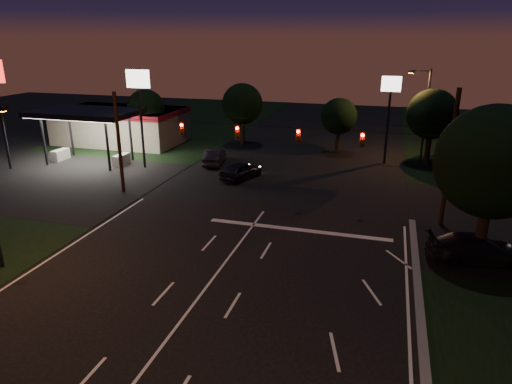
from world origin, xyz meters
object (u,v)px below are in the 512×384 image
at_px(car_oncoming_b, 214,157).
at_px(car_cross, 476,248).
at_px(car_oncoming_a, 241,170).
at_px(tree_right_near, 493,163).
at_px(utility_pole_right, 440,225).

height_order(car_oncoming_b, car_cross, car_cross).
bearing_deg(car_oncoming_a, tree_right_near, 167.69).
height_order(utility_pole_right, tree_right_near, tree_right_near).
bearing_deg(car_oncoming_b, car_cross, 134.23).
bearing_deg(utility_pole_right, car_oncoming_b, 153.42).
bearing_deg(car_cross, car_oncoming_b, 43.76).
height_order(tree_right_near, car_oncoming_b, tree_right_near).
distance_m(car_oncoming_a, car_oncoming_b, 5.55).
xyz_separation_m(car_oncoming_a, car_oncoming_b, (-3.99, 3.86, -0.01)).
relative_size(car_oncoming_a, car_oncoming_b, 0.97).
xyz_separation_m(tree_right_near, car_oncoming_a, (-17.55, 10.99, -4.92)).
xyz_separation_m(tree_right_near, car_cross, (-0.14, -0.17, -4.91)).
relative_size(car_oncoming_b, car_cross, 0.86).
bearing_deg(tree_right_near, car_oncoming_a, 147.96).
xyz_separation_m(car_oncoming_a, car_cross, (17.41, -11.15, 0.01)).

